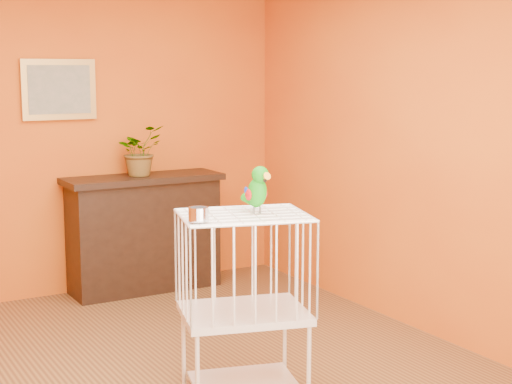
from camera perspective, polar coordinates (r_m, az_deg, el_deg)
ground at (r=5.02m, az=-6.13°, el=-13.55°), size 4.50×4.50×0.00m
room_shell at (r=4.66m, az=-6.45°, el=4.78°), size 4.50×4.50×4.50m
console_cabinet at (r=6.90m, az=-8.14°, el=-2.97°), size 1.36×0.49×1.01m
potted_plant at (r=6.83m, az=-8.61°, el=2.62°), size 0.51×0.54×0.34m
framed_picture at (r=6.74m, az=-14.13°, el=7.24°), size 0.62×0.04×0.50m
birdcage at (r=4.59m, az=-0.88°, el=-8.13°), size 0.83×0.72×1.10m
feed_cup at (r=4.24m, az=-4.20°, el=-1.62°), size 0.11×0.11×0.08m
parrot at (r=4.48m, az=0.09°, el=0.22°), size 0.14×0.25×0.28m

